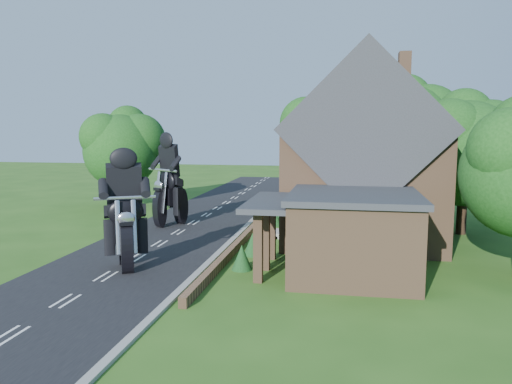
% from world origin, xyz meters
% --- Properties ---
extents(ground, '(120.00, 120.00, 0.00)m').
position_xyz_m(ground, '(0.00, 0.00, 0.00)').
color(ground, '#285217').
rests_on(ground, ground).
extents(road, '(7.00, 80.00, 0.02)m').
position_xyz_m(road, '(0.00, 0.00, 0.01)').
color(road, black).
rests_on(road, ground).
extents(kerb, '(0.30, 80.00, 0.12)m').
position_xyz_m(kerb, '(3.65, 0.00, 0.06)').
color(kerb, gray).
rests_on(kerb, ground).
extents(garden_wall, '(0.30, 22.00, 0.40)m').
position_xyz_m(garden_wall, '(4.30, 5.00, 0.20)').
color(garden_wall, brown).
rests_on(garden_wall, ground).
extents(house, '(9.54, 8.64, 10.24)m').
position_xyz_m(house, '(10.49, 6.00, 4.34)').
color(house, brown).
rests_on(house, ground).
extents(annex, '(7.05, 5.94, 3.44)m').
position_xyz_m(annex, '(9.87, -0.80, 1.77)').
color(annex, brown).
rests_on(annex, ground).
extents(tree_house_right, '(6.51, 6.00, 8.40)m').
position_xyz_m(tree_house_right, '(16.65, 8.62, 5.19)').
color(tree_house_right, black).
rests_on(tree_house_right, ground).
extents(tree_behind_house, '(7.81, 7.20, 10.08)m').
position_xyz_m(tree_behind_house, '(14.18, 16.14, 6.23)').
color(tree_behind_house, black).
rests_on(tree_behind_house, ground).
extents(tree_behind_left, '(6.94, 6.40, 9.16)m').
position_xyz_m(tree_behind_left, '(8.16, 17.13, 5.73)').
color(tree_behind_left, black).
rests_on(tree_behind_left, ground).
extents(tree_far_road, '(6.08, 5.60, 7.84)m').
position_xyz_m(tree_far_road, '(-6.86, 14.11, 4.84)').
color(tree_far_road, black).
rests_on(tree_far_road, ground).
extents(shrub_a, '(0.90, 0.90, 1.10)m').
position_xyz_m(shrub_a, '(5.30, -1.00, 0.55)').
color(shrub_a, '#113716').
rests_on(shrub_a, ground).
extents(shrub_b, '(0.90, 0.90, 1.10)m').
position_xyz_m(shrub_b, '(5.30, 1.50, 0.55)').
color(shrub_b, '#113716').
rests_on(shrub_b, ground).
extents(shrub_c, '(0.90, 0.90, 1.10)m').
position_xyz_m(shrub_c, '(5.30, 4.00, 0.55)').
color(shrub_c, '#113716').
rests_on(shrub_c, ground).
extents(shrub_d, '(0.90, 0.90, 1.10)m').
position_xyz_m(shrub_d, '(5.30, 9.00, 0.55)').
color(shrub_d, '#113716').
rests_on(shrub_d, ground).
extents(shrub_e, '(0.90, 0.90, 1.10)m').
position_xyz_m(shrub_e, '(5.30, 11.50, 0.55)').
color(shrub_e, '#113716').
rests_on(shrub_e, ground).
extents(shrub_f, '(0.90, 0.90, 1.10)m').
position_xyz_m(shrub_f, '(5.30, 14.00, 0.55)').
color(shrub_f, '#113716').
rests_on(shrub_f, ground).
extents(motorcycle_lead, '(1.16, 1.70, 1.58)m').
position_xyz_m(motorcycle_lead, '(0.38, -1.81, 0.79)').
color(motorcycle_lead, black).
rests_on(motorcycle_lead, ground).
extents(motorcycle_follow, '(1.41, 1.84, 1.75)m').
position_xyz_m(motorcycle_follow, '(-1.12, 7.79, 0.87)').
color(motorcycle_follow, black).
rests_on(motorcycle_follow, ground).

